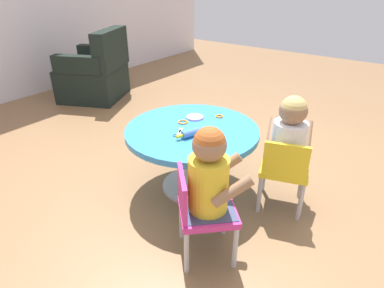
# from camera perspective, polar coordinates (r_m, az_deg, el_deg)

# --- Properties ---
(ground_plane) EXTENTS (10.00, 10.00, 0.00)m
(ground_plane) POSITION_cam_1_polar(r_m,az_deg,el_deg) (2.46, 0.00, -7.57)
(ground_plane) COLOR olive
(craft_table) EXTENTS (0.92, 0.92, 0.49)m
(craft_table) POSITION_cam_1_polar(r_m,az_deg,el_deg) (2.26, 0.00, 0.24)
(craft_table) COLOR silver
(craft_table) RESTS_ON ground
(child_chair_left) EXTENTS (0.42, 0.42, 0.54)m
(child_chair_left) POSITION_cam_1_polar(r_m,az_deg,el_deg) (1.76, 1.63, -11.53)
(child_chair_left) COLOR #B7B7BC
(child_chair_left) RESTS_ON ground
(seated_child_left) EXTENTS (0.43, 0.43, 0.51)m
(seated_child_left) POSITION_cam_1_polar(r_m,az_deg,el_deg) (1.63, 3.12, -5.26)
(seated_child_left) COLOR #3F4772
(seated_child_left) RESTS_ON ground
(child_chair_right) EXTENTS (0.38, 0.38, 0.54)m
(child_chair_right) POSITION_cam_1_polar(r_m,az_deg,el_deg) (2.18, 15.97, -4.26)
(child_chair_right) COLOR #B7B7BC
(child_chair_right) RESTS_ON ground
(seated_child_right) EXTENTS (0.41, 0.36, 0.51)m
(seated_child_right) POSITION_cam_1_polar(r_m,az_deg,el_deg) (2.10, 16.83, 1.52)
(seated_child_right) COLOR #3F4772
(seated_child_right) RESTS_ON ground
(armchair_dark) EXTENTS (0.94, 0.95, 0.85)m
(armchair_dark) POSITION_cam_1_polar(r_m,az_deg,el_deg) (4.31, -16.61, 11.77)
(armchair_dark) COLOR black
(armchair_dark) RESTS_ON ground
(rolling_pin) EXTENTS (0.22, 0.10, 0.05)m
(rolling_pin) POSITION_cam_1_polar(r_m,az_deg,el_deg) (2.09, -0.02, 1.98)
(rolling_pin) COLOR #3F72CC
(rolling_pin) RESTS_ON craft_table
(craft_scissors) EXTENTS (0.14, 0.11, 0.01)m
(craft_scissors) POSITION_cam_1_polar(r_m,az_deg,el_deg) (2.13, -2.31, 1.85)
(craft_scissors) COLOR silver
(craft_scissors) RESTS_ON craft_table
(playdough_blob_0) EXTENTS (0.13, 0.13, 0.01)m
(playdough_blob_0) POSITION_cam_1_polar(r_m,az_deg,el_deg) (2.37, 0.50, 4.76)
(playdough_blob_0) COLOR #CC99E5
(playdough_blob_0) RESTS_ON craft_table
(playdough_blob_1) EXTENTS (0.13, 0.13, 0.01)m
(playdough_blob_1) POSITION_cam_1_polar(r_m,az_deg,el_deg) (2.03, 3.18, 0.50)
(playdough_blob_1) COLOR #F2CC72
(playdough_blob_1) RESTS_ON craft_table
(cookie_cutter_0) EXTENTS (0.06, 0.06, 0.01)m
(cookie_cutter_0) POSITION_cam_1_polar(r_m,az_deg,el_deg) (2.40, 4.86, 4.93)
(cookie_cutter_0) COLOR orange
(cookie_cutter_0) RESTS_ON craft_table
(cookie_cutter_1) EXTENTS (0.07, 0.07, 0.01)m
(cookie_cutter_1) POSITION_cam_1_polar(r_m,az_deg,el_deg) (2.29, -1.62, 3.90)
(cookie_cutter_1) COLOR orange
(cookie_cutter_1) RESTS_ON craft_table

